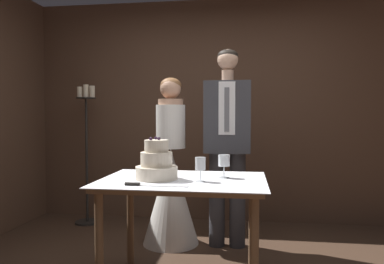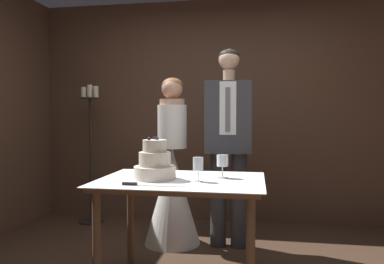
{
  "view_description": "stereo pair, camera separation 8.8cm",
  "coord_description": "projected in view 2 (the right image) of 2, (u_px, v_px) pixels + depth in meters",
  "views": [
    {
      "loc": [
        0.35,
        -2.46,
        1.23
      ],
      "look_at": [
        -0.08,
        0.6,
        1.1
      ],
      "focal_mm": 35.0,
      "sensor_mm": 36.0,
      "label": 1
    },
    {
      "loc": [
        0.44,
        -2.45,
        1.23
      ],
      "look_at": [
        -0.08,
        0.6,
        1.1
      ],
      "focal_mm": 35.0,
      "sensor_mm": 36.0,
      "label": 2
    }
  ],
  "objects": [
    {
      "name": "wine_glass_near",
      "position": [
        223.0,
        162.0,
        2.71
      ],
      "size": [
        0.08,
        0.08,
        0.17
      ],
      "color": "silver",
      "rests_on": "cake_table"
    },
    {
      "name": "groom",
      "position": [
        229.0,
        138.0,
        3.5
      ],
      "size": [
        0.43,
        0.25,
        1.86
      ],
      "color": "#38383D",
      "rests_on": "ground_plane"
    },
    {
      "name": "wine_glass_middle",
      "position": [
        198.0,
        164.0,
        2.56
      ],
      "size": [
        0.07,
        0.07,
        0.17
      ],
      "color": "silver",
      "rests_on": "cake_table"
    },
    {
      "name": "cake_table",
      "position": [
        181.0,
        193.0,
        2.67
      ],
      "size": [
        1.17,
        0.85,
        0.79
      ],
      "color": "brown",
      "rests_on": "ground_plane"
    },
    {
      "name": "candle_stand",
      "position": [
        90.0,
        152.0,
        4.33
      ],
      "size": [
        0.28,
        0.28,
        1.59
      ],
      "color": "black",
      "rests_on": "ground_plane"
    },
    {
      "name": "bride",
      "position": [
        172.0,
        183.0,
        3.61
      ],
      "size": [
        0.54,
        0.54,
        1.6
      ],
      "color": "white",
      "rests_on": "ground_plane"
    },
    {
      "name": "tiered_cake",
      "position": [
        155.0,
        164.0,
        2.66
      ],
      "size": [
        0.3,
        0.3,
        0.3
      ],
      "color": "beige",
      "rests_on": "cake_table"
    },
    {
      "name": "wall_back",
      "position": [
        218.0,
        111.0,
        4.46
      ],
      "size": [
        4.53,
        0.12,
        2.6
      ],
      "primitive_type": "cube",
      "color": "#513828",
      "rests_on": "ground_plane"
    },
    {
      "name": "cake_knife",
      "position": [
        141.0,
        185.0,
        2.41
      ],
      "size": [
        0.42,
        0.02,
        0.02
      ],
      "rotation": [
        0.0,
        0.0,
        -0.01
      ],
      "color": "silver",
      "rests_on": "cake_table"
    }
  ]
}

